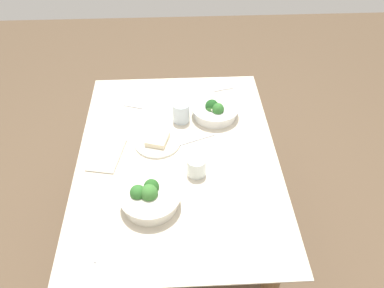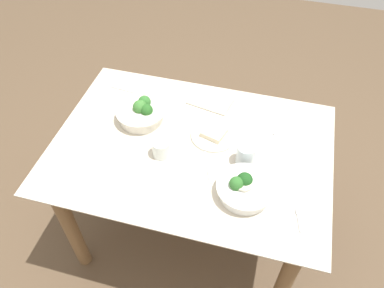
# 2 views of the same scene
# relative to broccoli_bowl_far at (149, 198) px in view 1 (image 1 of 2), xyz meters

# --- Properties ---
(ground_plane) EXTENTS (6.00, 6.00, 0.00)m
(ground_plane) POSITION_rel_broccoli_bowl_far_xyz_m (0.27, -0.11, -0.77)
(ground_plane) COLOR brown
(dining_table) EXTENTS (1.24, 0.88, 0.73)m
(dining_table) POSITION_rel_broccoli_bowl_far_xyz_m (0.27, -0.11, -0.17)
(dining_table) COLOR beige
(dining_table) RESTS_ON ground_plane
(broccoli_bowl_far) EXTENTS (0.24, 0.24, 0.11)m
(broccoli_bowl_far) POSITION_rel_broccoli_bowl_far_xyz_m (0.00, 0.00, 0.00)
(broccoli_bowl_far) COLOR silver
(broccoli_bowl_far) RESTS_ON dining_table
(broccoli_bowl_near) EXTENTS (0.23, 0.23, 0.10)m
(broccoli_bowl_near) POSITION_rel_broccoli_bowl_far_xyz_m (0.54, -0.30, -0.00)
(broccoli_bowl_near) COLOR white
(broccoli_bowl_near) RESTS_ON dining_table
(bread_side_plate) EXTENTS (0.21, 0.21, 0.04)m
(bread_side_plate) POSITION_rel_broccoli_bowl_far_xyz_m (0.36, -0.02, -0.03)
(bread_side_plate) COLOR silver
(bread_side_plate) RESTS_ON dining_table
(water_glass_center) EXTENTS (0.08, 0.08, 0.08)m
(water_glass_center) POSITION_rel_broccoli_bowl_far_xyz_m (0.16, -0.19, -0.00)
(water_glass_center) COLOR silver
(water_glass_center) RESTS_ON dining_table
(water_glass_side) EXTENTS (0.08, 0.08, 0.10)m
(water_glass_side) POSITION_rel_broccoli_bowl_far_xyz_m (0.52, -0.14, 0.01)
(water_glass_side) COLOR silver
(water_glass_side) RESTS_ON dining_table
(fork_by_far_bowl) EXTENTS (0.04, 0.10, 0.00)m
(fork_by_far_bowl) POSITION_rel_broccoli_bowl_far_xyz_m (0.64, 0.10, -0.04)
(fork_by_far_bowl) COLOR #B7B7BC
(fork_by_far_bowl) RESTS_ON dining_table
(fork_by_near_bowl) EXTENTS (0.03, 0.11, 0.00)m
(fork_by_near_bowl) POSITION_rel_broccoli_bowl_far_xyz_m (0.77, -0.36, -0.04)
(fork_by_near_bowl) COLOR #B7B7BC
(fork_by_near_bowl) RESTS_ON dining_table
(table_knife_left) EXTENTS (0.22, 0.03, 0.00)m
(table_knife_left) POSITION_rel_broccoli_bowl_far_xyz_m (-0.14, 0.17, -0.04)
(table_knife_left) COLOR #B7B7BC
(table_knife_left) RESTS_ON dining_table
(table_knife_right) EXTENTS (0.08, 0.19, 0.00)m
(table_knife_right) POSITION_rel_broccoli_bowl_far_xyz_m (0.37, -0.20, -0.04)
(table_knife_right) COLOR #B7B7BC
(table_knife_right) RESTS_ON dining_table
(napkin_folded_upper) EXTENTS (0.23, 0.16, 0.01)m
(napkin_folded_upper) POSITION_rel_broccoli_bowl_far_xyz_m (0.29, 0.20, -0.04)
(napkin_folded_upper) COLOR #B1A997
(napkin_folded_upper) RESTS_ON dining_table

